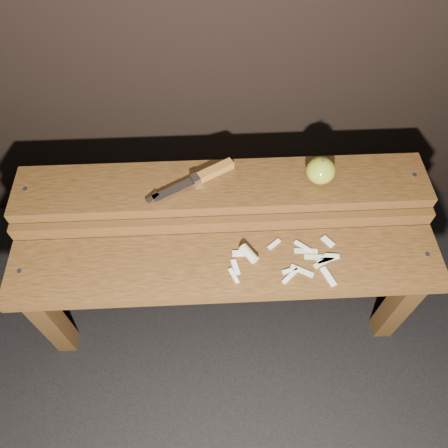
{
  "coord_description": "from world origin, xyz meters",
  "views": [
    {
      "loc": [
        -0.03,
        -0.63,
        1.47
      ],
      "look_at": [
        0.0,
        0.06,
        0.45
      ],
      "focal_mm": 35.0,
      "sensor_mm": 36.0,
      "label": 1
    }
  ],
  "objects_px": {
    "bench_front_tier": "(226,278)",
    "knife": "(205,175)",
    "apple": "(321,171)",
    "bench_rear_tier": "(222,202)"
  },
  "relations": [
    {
      "from": "bench_front_tier",
      "to": "apple",
      "type": "relative_size",
      "value": 13.82
    },
    {
      "from": "knife",
      "to": "apple",
      "type": "bearing_deg",
      "value": -3.53
    },
    {
      "from": "bench_front_tier",
      "to": "knife",
      "type": "height_order",
      "value": "knife"
    },
    {
      "from": "bench_rear_tier",
      "to": "apple",
      "type": "bearing_deg",
      "value": 0.89
    },
    {
      "from": "apple",
      "to": "knife",
      "type": "relative_size",
      "value": 0.34
    },
    {
      "from": "bench_front_tier",
      "to": "bench_rear_tier",
      "type": "relative_size",
      "value": 1.0
    },
    {
      "from": "bench_rear_tier",
      "to": "knife",
      "type": "bearing_deg",
      "value": 153.53
    },
    {
      "from": "bench_rear_tier",
      "to": "knife",
      "type": "xyz_separation_m",
      "value": [
        -0.05,
        0.02,
        0.1
      ]
    },
    {
      "from": "bench_rear_tier",
      "to": "knife",
      "type": "distance_m",
      "value": 0.11
    },
    {
      "from": "bench_rear_tier",
      "to": "apple",
      "type": "distance_m",
      "value": 0.3
    }
  ]
}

